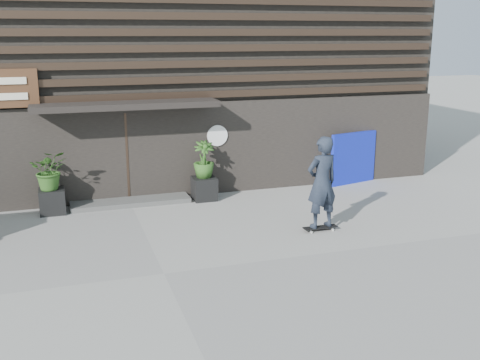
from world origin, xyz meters
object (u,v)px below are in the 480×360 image
object	(u,v)px
planter_pot_left	(52,201)
skateboarder	(322,183)
planter_pot_right	(204,188)
blue_tarp	(353,158)

from	to	relation	value
planter_pot_left	skateboarder	distance (m)	6.51
planter_pot_right	skateboarder	size ratio (longest dim) A/B	0.28
skateboarder	blue_tarp	bearing A→B (deg)	52.17
blue_tarp	skateboarder	size ratio (longest dim) A/B	0.75
skateboarder	planter_pot_left	bearing A→B (deg)	150.60
planter_pot_left	blue_tarp	xyz separation A→B (m)	(8.32, 0.30, 0.45)
planter_pot_left	planter_pot_right	bearing A→B (deg)	0.00
planter_pot_right	skateboarder	world-z (taller)	skateboarder
planter_pot_left	planter_pot_right	size ratio (longest dim) A/B	1.00
planter_pot_right	blue_tarp	bearing A→B (deg)	3.79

